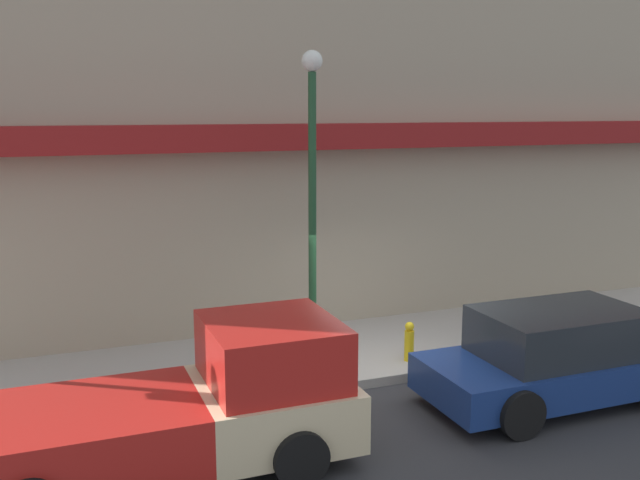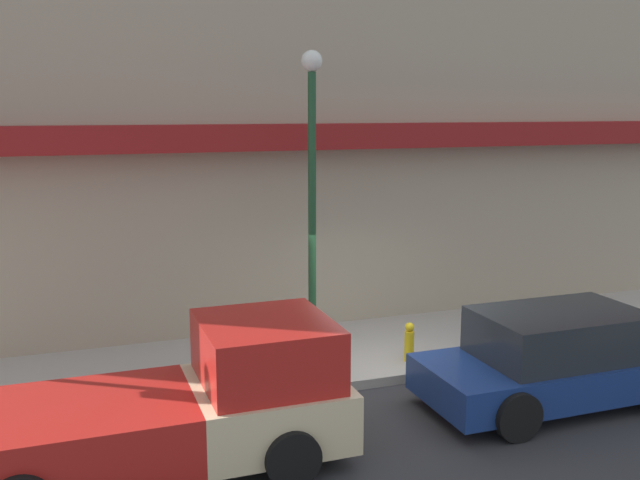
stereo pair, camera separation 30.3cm
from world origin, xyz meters
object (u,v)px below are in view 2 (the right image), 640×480
object	(u,v)px
parked_car	(558,359)
street_lamp	(312,172)
fire_hydrant	(409,342)
pickup_truck	(181,407)

from	to	relation	value
parked_car	street_lamp	xyz separation A→B (m)	(-3.21, 2.72, 2.85)
fire_hydrant	street_lamp	xyz separation A→B (m)	(-1.64, 0.60, 3.07)
pickup_truck	parked_car	bearing A→B (deg)	-2.15
fire_hydrant	street_lamp	size ratio (longest dim) A/B	0.13
fire_hydrant	street_lamp	distance (m)	3.53
pickup_truck	parked_car	size ratio (longest dim) A/B	1.14
pickup_truck	fire_hydrant	size ratio (longest dim) A/B	7.03
pickup_truck	parked_car	world-z (taller)	pickup_truck
parked_car	pickup_truck	bearing A→B (deg)	-179.75
parked_car	street_lamp	world-z (taller)	street_lamp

